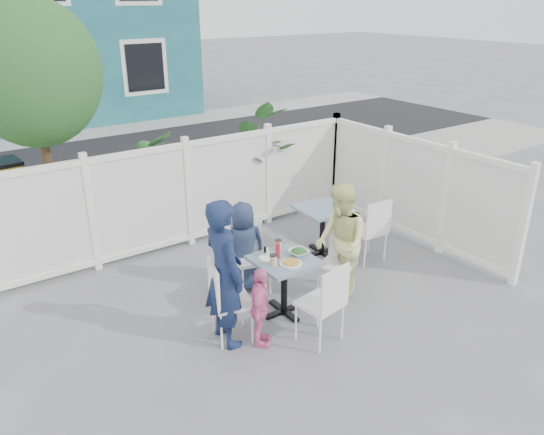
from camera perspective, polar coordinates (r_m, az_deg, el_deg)
ground at (r=6.46m, az=0.46°, el=-10.48°), size 80.00×80.00×0.00m
near_sidewalk at (r=9.46m, az=-13.09°, el=0.16°), size 24.00×2.60×0.01m
street at (r=12.80m, az=-19.61°, el=5.33°), size 24.00×5.00×0.01m
far_sidewalk at (r=15.72m, az=-22.92°, el=7.92°), size 24.00×1.60×0.01m
fence_back at (r=8.01m, az=-9.00°, el=2.34°), size 5.86×0.08×1.60m
fence_right at (r=8.39m, az=14.91°, el=2.77°), size 0.08×3.66×1.60m
tree at (r=7.90m, az=-24.34°, el=13.92°), size 1.80×1.62×3.59m
utility_cabinet at (r=8.92m, az=-27.13°, el=1.09°), size 0.71×0.54×1.25m
potted_shrub_a at (r=8.51m, az=-12.70°, el=3.53°), size 1.28×1.28×1.64m
potted_shrub_b at (r=9.13m, az=-2.75°, el=5.90°), size 1.79×1.94×1.80m
main_table at (r=6.23m, az=1.33°, el=-5.82°), size 0.69×0.69×0.72m
spare_table at (r=7.70m, az=5.49°, el=-0.07°), size 0.74×0.74×0.73m
chair_left at (r=5.80m, az=-5.14°, el=-8.38°), size 0.51×0.52×0.94m
chair_right at (r=6.72m, az=7.28°, el=-4.22°), size 0.51×0.52×0.88m
chair_back at (r=6.77m, az=-2.45°, el=-3.49°), size 0.51×0.50×0.94m
chair_near at (r=5.73m, az=5.84°, el=-8.70°), size 0.49×0.48×0.96m
chair_spare at (r=7.54m, az=10.74°, el=-0.97°), size 0.46×0.45×0.96m
man at (r=5.64m, az=-5.17°, el=-6.00°), size 0.42×0.62×1.67m
woman at (r=6.56m, az=7.38°, el=-2.65°), size 0.81×0.89×1.49m
boy at (r=6.76m, az=-3.10°, el=-3.15°), size 0.65×0.50×1.18m
toddler at (r=5.74m, az=-1.29°, el=-9.69°), size 0.51×0.56×0.92m
plate_main at (r=6.04m, az=2.05°, el=-4.95°), size 0.26×0.26×0.02m
plate_side at (r=6.16m, az=-0.49°, el=-4.38°), size 0.20×0.20×0.01m
salad_bowl at (r=6.25m, az=2.90°, el=-3.77°), size 0.23×0.23×0.06m
coffee_cup_a at (r=5.98m, az=0.14°, el=-4.66°), size 0.08×0.08×0.12m
coffee_cup_b at (r=6.35m, az=0.67°, el=-3.01°), size 0.08×0.08×0.12m
ketchup_bottle at (r=6.14m, az=0.63°, el=-3.63°), size 0.05×0.05×0.18m
salt_shaker at (r=6.26m, az=-0.48°, el=-3.62°), size 0.03×0.03×0.08m
pepper_shaker at (r=6.30m, az=-0.75°, el=-3.45°), size 0.03×0.03×0.07m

